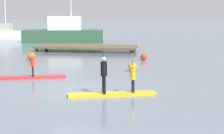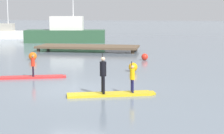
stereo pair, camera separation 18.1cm
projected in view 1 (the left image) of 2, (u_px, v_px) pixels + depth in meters
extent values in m
plane|color=slate|center=(73.00, 90.00, 16.43)|extent=(240.00, 240.00, 0.00)
cube|color=red|center=(31.00, 77.00, 19.34)|extent=(3.28, 1.66, 0.10)
cube|color=red|center=(64.00, 76.00, 19.60)|extent=(0.37, 0.51, 0.09)
cylinder|color=black|center=(33.00, 71.00, 19.41)|extent=(0.08, 0.08, 0.53)
cylinder|color=black|center=(33.00, 72.00, 19.19)|extent=(0.08, 0.08, 0.53)
cylinder|color=red|center=(33.00, 62.00, 19.23)|extent=(0.25, 0.25, 0.43)
sphere|color=#8C664C|center=(32.00, 56.00, 19.18)|extent=(0.13, 0.13, 0.13)
cylinder|color=black|center=(33.00, 65.00, 19.42)|extent=(0.03, 0.03, 1.13)
cube|color=black|center=(33.00, 74.00, 19.49)|extent=(0.07, 0.14, 0.18)
cube|color=gold|center=(110.00, 94.00, 15.38)|extent=(3.56, 1.78, 0.10)
cube|color=gold|center=(152.00, 93.00, 15.66)|extent=(0.38, 0.53, 0.09)
cylinder|color=black|center=(103.00, 84.00, 15.43)|extent=(0.11, 0.11, 0.73)
cylinder|color=black|center=(104.00, 85.00, 15.12)|extent=(0.11, 0.11, 0.73)
cylinder|color=black|center=(104.00, 69.00, 15.17)|extent=(0.34, 0.34, 0.60)
sphere|color=beige|center=(104.00, 59.00, 15.11)|extent=(0.17, 0.17, 0.17)
cylinder|color=black|center=(103.00, 73.00, 15.40)|extent=(0.03, 0.03, 1.65)
cube|color=black|center=(103.00, 90.00, 15.52)|extent=(0.07, 0.14, 0.18)
cylinder|color=#19194C|center=(132.00, 85.00, 15.60)|extent=(0.08, 0.08, 0.55)
cylinder|color=#19194C|center=(134.00, 86.00, 15.37)|extent=(0.08, 0.08, 0.55)
cylinder|color=#F2B20C|center=(133.00, 74.00, 15.41)|extent=(0.26, 0.26, 0.45)
sphere|color=tan|center=(133.00, 67.00, 15.36)|extent=(0.13, 0.13, 0.13)
cylinder|color=black|center=(132.00, 76.00, 15.59)|extent=(0.03, 0.03, 1.29)
cube|color=black|center=(132.00, 89.00, 15.68)|extent=(0.07, 0.14, 0.18)
cube|color=#2D5638|center=(63.00, 36.00, 41.05)|extent=(9.06, 3.75, 1.39)
cube|color=white|center=(65.00, 23.00, 40.83)|extent=(3.79, 2.15, 1.52)
cylinder|color=silver|center=(71.00, 0.00, 40.45)|extent=(0.12, 0.12, 3.54)
cube|color=silver|center=(1.00, 35.00, 46.71)|extent=(6.72, 3.13, 0.97)
cube|color=#B2AD9E|center=(2.00, 27.00, 46.57)|extent=(2.51, 1.68, 0.94)
cylinder|color=silver|center=(5.00, 10.00, 46.27)|extent=(0.12, 0.12, 3.29)
cube|color=brown|center=(86.00, 47.00, 32.31)|extent=(8.81, 3.09, 0.18)
cylinder|color=#473828|center=(37.00, 49.00, 31.78)|extent=(0.28, 0.28, 0.47)
cylinder|color=#473828|center=(46.00, 46.00, 34.21)|extent=(0.28, 0.28, 0.47)
cylinder|color=#473828|center=(131.00, 51.00, 30.45)|extent=(0.28, 0.28, 0.47)
cylinder|color=#473828|center=(134.00, 48.00, 32.88)|extent=(0.28, 0.28, 0.47)
sphere|color=orange|center=(133.00, 67.00, 21.40)|extent=(0.52, 0.52, 0.52)
sphere|color=orange|center=(31.00, 56.00, 26.19)|extent=(0.58, 0.58, 0.58)
sphere|color=red|center=(144.00, 57.00, 26.39)|extent=(0.48, 0.48, 0.48)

